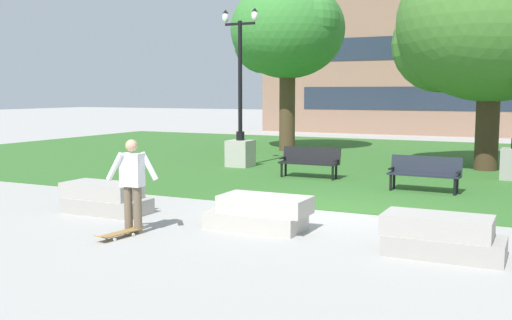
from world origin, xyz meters
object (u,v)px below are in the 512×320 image
Objects in this scene: lamp_post_left at (240,135)px; park_bench_far_left at (310,160)px; concrete_block_left at (260,213)px; skateboard at (120,233)px; person_skateboarder at (132,180)px; concrete_block_right at (441,236)px; park_bench_near_left at (425,171)px; concrete_block_center at (105,198)px.

park_bench_far_left is at bearing -25.83° from lamp_post_left.
concrete_block_left is 6.88m from park_bench_far_left.
concrete_block_left is 1.85× the size of skateboard.
lamp_post_left is (-2.72, 9.48, 0.12)m from person_skateboarder.
concrete_block_left is 1.06× the size of park_bench_far_left.
skateboard is 0.57× the size of park_bench_far_left.
concrete_block_right is 6.17m from park_bench_near_left.
park_bench_far_left is 3.50m from lamp_post_left.
skateboard is 10.31m from lamp_post_left.
park_bench_far_left reaches higher than concrete_block_left.
concrete_block_center is at bearing -107.18° from park_bench_far_left.
person_skateboarder reaches higher than concrete_block_left.
concrete_block_center and concrete_block_right have the same top height.
park_bench_near_left reaches higher than concrete_block_left.
lamp_post_left is at bearing 106.00° from person_skateboarder.
park_bench_far_left is at bearing 87.42° from skateboard.
concrete_block_right is 1.78× the size of skateboard.
concrete_block_center is 3.64m from concrete_block_left.
skateboard is at bearing -92.58° from park_bench_far_left.
park_bench_near_left reaches higher than concrete_block_center.
lamp_post_left is (-4.66, 8.21, 0.78)m from concrete_block_left.
person_skateboarder is 1.65× the size of skateboard.
lamp_post_left is (-1.03, 8.25, 0.78)m from concrete_block_center.
skateboard is (-1.93, -1.68, -0.22)m from concrete_block_left.
skateboard is (1.71, -1.64, -0.22)m from concrete_block_center.
concrete_block_left is at bearing 0.67° from concrete_block_center.
person_skateboarder reaches higher than concrete_block_center.
person_skateboarder is 9.86m from lamp_post_left.
park_bench_near_left is at bearing 45.14° from concrete_block_center.
concrete_block_right is 5.43m from skateboard.
concrete_block_center is 0.35× the size of lamp_post_left.
skateboard is at bearing -87.62° from person_skateboarder.
skateboard is 8.40m from park_bench_far_left.
lamp_post_left reaches higher than concrete_block_center.
concrete_block_center and concrete_block_left have the same top height.
skateboard is at bearing -118.26° from park_bench_near_left.
concrete_block_left is at bearing 33.18° from person_skateboarder.
skateboard is 0.57× the size of park_bench_near_left.
park_bench_near_left and park_bench_far_left have the same top height.
person_skateboarder is at bearing -36.05° from concrete_block_center.
concrete_block_center is 1.09× the size of person_skateboarder.
park_bench_near_left is (-1.34, 6.02, 0.23)m from concrete_block_right.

